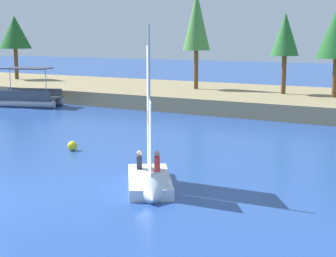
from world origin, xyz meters
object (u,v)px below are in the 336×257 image
Objects in this scene: sailboat at (150,180)px; pontoon_boat at (29,97)px; shoreline_tree_midleft at (197,22)px; channel_buoy at (72,146)px; shoreline_tree_centre at (285,35)px; shoreline_tree_left at (15,33)px.

pontoon_boat is (-20.67, 15.03, 0.27)m from sailboat.
shoreline_tree_midleft reaches higher than sailboat.
shoreline_tree_midleft is 17.35× the size of channel_buoy.
shoreline_tree_midleft reaches higher than pontoon_boat.
sailboat is at bearing -82.44° from shoreline_tree_centre.
shoreline_tree_left reaches higher than sailboat.
pontoon_boat is at bearing -153.78° from shoreline_tree_centre.
channel_buoy is (-6.86, 3.95, -0.19)m from sailboat.
shoreline_tree_midleft is (20.33, 0.11, 0.80)m from shoreline_tree_left.
shoreline_tree_centre is at bearing 79.30° from channel_buoy.
shoreline_tree_centre reaches higher than pontoon_boat.
pontoon_boat is (10.27, -8.74, -5.05)m from shoreline_tree_left.
shoreline_tree_centre is at bearing -1.69° from shoreline_tree_midleft.
shoreline_tree_left is 39.38m from sailboat.
channel_buoy is at bearing -56.81° from pontoon_boat.
pontoon_boat is (-10.05, -8.85, -5.85)m from shoreline_tree_midleft.
shoreline_tree_midleft reaches higher than shoreline_tree_left.
sailboat is 7.92m from channel_buoy.
shoreline_tree_midleft is at bearing 178.31° from shoreline_tree_centre.
shoreline_tree_midleft is 14.62m from pontoon_boat.
shoreline_tree_centre is at bearing 8.16° from pontoon_boat.
channel_buoy is at bearing -39.47° from shoreline_tree_left.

